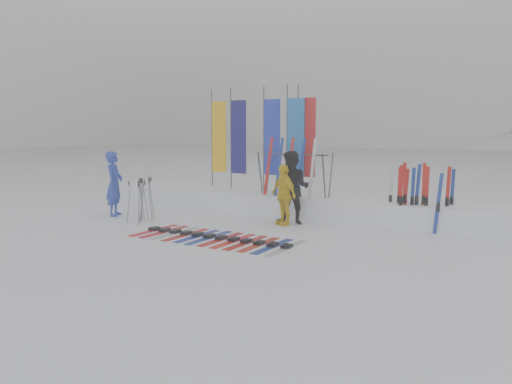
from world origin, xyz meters
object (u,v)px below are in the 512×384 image
Objects in this scene: person_blue at (114,184)px; person_black at (293,188)px; person_yellow at (283,195)px; ski_row at (215,237)px; ski_rack at (295,168)px.

person_black is at bearing -101.87° from person_blue.
person_black is (4.99, 1.50, 0.03)m from person_blue.
person_blue reaches higher than person_yellow.
person_black is at bearing 74.91° from ski_row.
person_black reaches higher than ski_row.
ski_row is at bearing -132.40° from person_blue.
person_blue is 4.52m from ski_row.
person_black is 2.81m from ski_row.
person_yellow is 0.78× the size of ski_rack.
person_blue is 5.22m from ski_rack.
person_yellow is (4.85, 1.25, -0.14)m from person_blue.
person_black is at bearing 84.84° from person_yellow.
person_yellow is at bearing -126.88° from person_black.
person_black is 0.95× the size of ski_rack.
ski_rack is (4.52, 2.57, 0.45)m from person_blue.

